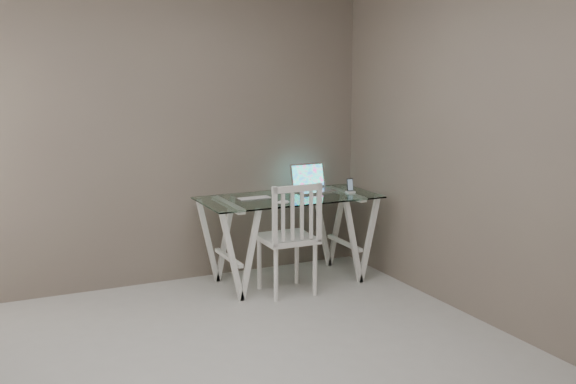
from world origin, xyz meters
name	(u,v)px	position (x,y,z in m)	size (l,w,h in m)	color
room	(230,94)	(-0.06, 0.02, 1.72)	(4.50, 4.52, 2.71)	#A9A7A2
desk	(289,238)	(1.12, 1.78, 0.38)	(1.50, 0.70, 0.75)	silver
chair	(291,234)	(0.99, 1.45, 0.51)	(0.43, 0.43, 0.93)	silver
laptop	(312,184)	(1.43, 1.95, 0.80)	(0.33, 0.29, 0.23)	#B3B3B7
keyboard	(254,198)	(0.83, 1.82, 0.75)	(0.29, 0.12, 0.01)	silver
mouse	(283,202)	(0.95, 1.51, 0.76)	(0.11, 0.06, 0.03)	white
phone_dock	(350,189)	(1.69, 1.71, 0.78)	(0.07, 0.07, 0.12)	white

